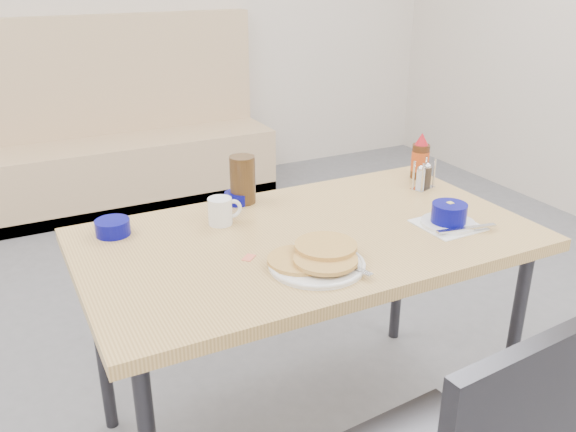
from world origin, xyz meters
name	(u,v)px	position (x,y,z in m)	size (l,w,h in m)	color
booth_bench	(128,150)	(0.00, 2.78, 0.35)	(1.90, 0.56, 1.22)	tan
dining_table	(308,252)	(0.00, 0.25, 0.70)	(1.40, 0.80, 0.76)	tan
pancake_plate	(317,260)	(-0.08, 0.05, 0.78)	(0.27, 0.27, 0.05)	white
coffee_mug	(221,211)	(-0.21, 0.45, 0.81)	(0.11, 0.08, 0.09)	white
grits_setting	(449,216)	(0.43, 0.10, 0.79)	(0.21, 0.19, 0.08)	white
creamer_bowl	(113,227)	(-0.54, 0.52, 0.78)	(0.11, 0.11, 0.05)	#050674
butter_bowl	(237,198)	(-0.10, 0.59, 0.78)	(0.09, 0.09, 0.04)	#050674
amber_tumbler	(243,180)	(-0.07, 0.59, 0.84)	(0.09, 0.09, 0.17)	#3F2914
condiment_caddy	(424,179)	(0.58, 0.41, 0.80)	(0.10, 0.08, 0.11)	silver
syrup_bottle	(420,159)	(0.64, 0.52, 0.84)	(0.07, 0.07, 0.18)	#47230F
sugar_wrapper	(249,258)	(-0.23, 0.18, 0.76)	(0.04, 0.03, 0.00)	#EC694E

